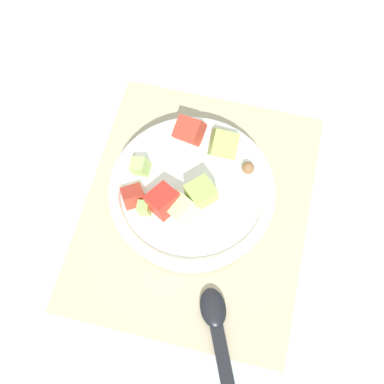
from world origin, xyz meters
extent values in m
plane|color=silver|center=(0.00, 0.00, 0.00)|extent=(2.40, 2.40, 0.00)
cube|color=tan|center=(0.00, 0.00, 0.00)|extent=(0.41, 0.34, 0.01)
cylinder|color=white|center=(-0.01, -0.01, 0.03)|extent=(0.22, 0.22, 0.05)
torus|color=white|center=(-0.01, -0.01, 0.05)|extent=(0.24, 0.24, 0.02)
cube|color=#8CB74C|center=(-0.08, 0.02, 0.07)|extent=(0.05, 0.04, 0.05)
cube|color=#9EC656|center=(0.01, 0.01, 0.09)|extent=(0.05, 0.05, 0.03)
cube|color=#BC3828|center=(0.03, -0.09, 0.06)|extent=(0.04, 0.04, 0.03)
cube|color=beige|center=(0.04, -0.01, 0.08)|extent=(0.05, 0.06, 0.05)
cube|color=#A3CC6B|center=(-0.02, -0.09, 0.06)|extent=(0.02, 0.03, 0.03)
sphere|color=brown|center=(-0.05, 0.06, 0.07)|extent=(0.02, 0.03, 0.03)
cube|color=red|center=(0.03, -0.04, 0.08)|extent=(0.05, 0.06, 0.04)
cube|color=#BC3828|center=(-0.09, -0.03, 0.07)|extent=(0.05, 0.05, 0.05)
cube|color=#93C160|center=(0.04, -0.06, 0.07)|extent=(0.02, 0.02, 0.02)
ellipsoid|color=black|center=(0.14, 0.06, 0.01)|extent=(0.07, 0.06, 0.01)
camera|label=1|loc=(0.27, 0.06, 0.69)|focal=45.46mm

